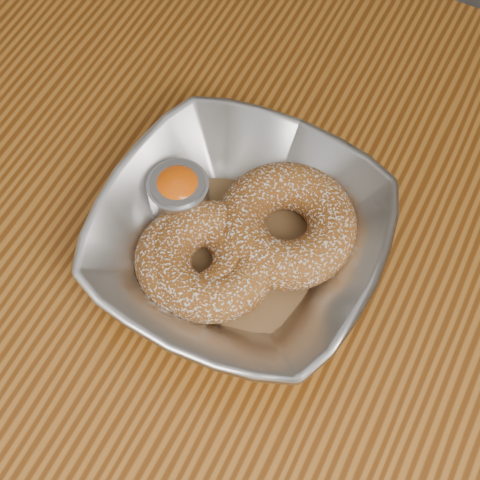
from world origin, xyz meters
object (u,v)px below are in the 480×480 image
at_px(donut_extra, 195,259).
at_px(ramekin, 179,195).
at_px(donut_front, 211,260).
at_px(table, 182,307).
at_px(serving_bowl, 240,241).
at_px(donut_back, 286,225).

height_order(donut_extra, ramekin, ramekin).
bearing_deg(donut_extra, ramekin, 131.28).
height_order(donut_front, ramekin, ramekin).
relative_size(table, donut_extra, 12.31).
xyz_separation_m(serving_bowl, donut_extra, (-0.03, -0.03, -0.00)).
bearing_deg(ramekin, donut_back, 10.13).
height_order(table, serving_bowl, serving_bowl).
distance_m(serving_bowl, donut_back, 0.04).
xyz_separation_m(donut_back, donut_front, (-0.04, -0.06, -0.00)).
height_order(donut_back, ramekin, ramekin).
bearing_deg(table, serving_bowl, 31.63).
bearing_deg(ramekin, donut_extra, -48.72).
distance_m(serving_bowl, donut_front, 0.03).
bearing_deg(serving_bowl, donut_extra, -129.41).
relative_size(donut_back, donut_front, 1.08).
relative_size(serving_bowl, donut_front, 2.17).
relative_size(donut_front, ramekin, 2.08).
xyz_separation_m(table, donut_front, (0.04, 0.00, 0.13)).
distance_m(donut_front, donut_extra, 0.01).
bearing_deg(serving_bowl, donut_back, 47.06).
bearing_deg(donut_back, donut_front, -125.42).
distance_m(table, serving_bowl, 0.14).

